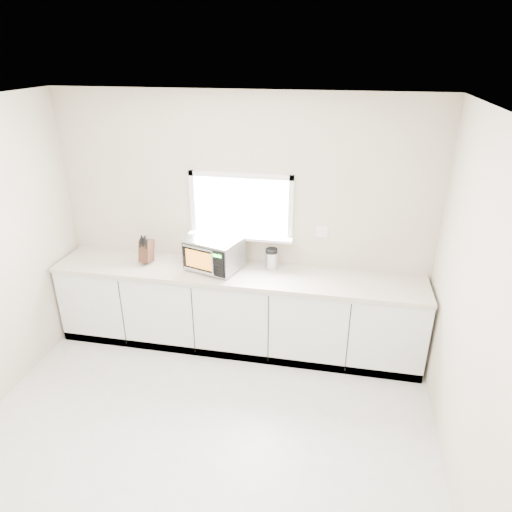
# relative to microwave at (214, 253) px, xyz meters

# --- Properties ---
(ground) EXTENTS (4.00, 4.00, 0.00)m
(ground) POSITION_rel_microwave_xyz_m (0.24, -1.72, -1.10)
(ground) COLOR beige
(ground) RESTS_ON ground
(back_wall) EXTENTS (4.00, 0.17, 2.70)m
(back_wall) POSITION_rel_microwave_xyz_m (0.24, 0.27, 0.26)
(back_wall) COLOR beige
(back_wall) RESTS_ON ground
(cabinets) EXTENTS (3.92, 0.60, 0.88)m
(cabinets) POSITION_rel_microwave_xyz_m (0.24, -0.02, -0.66)
(cabinets) COLOR silver
(cabinets) RESTS_ON ground
(countertop) EXTENTS (3.92, 0.64, 0.04)m
(countertop) POSITION_rel_microwave_xyz_m (0.24, -0.03, -0.20)
(countertop) COLOR beige
(countertop) RESTS_ON cabinets
(microwave) EXTENTS (0.62, 0.55, 0.34)m
(microwave) POSITION_rel_microwave_xyz_m (0.00, 0.00, 0.00)
(microwave) COLOR black
(microwave) RESTS_ON countertop
(knife_block) EXTENTS (0.11, 0.23, 0.33)m
(knife_block) POSITION_rel_microwave_xyz_m (-0.76, 0.01, -0.04)
(knife_block) COLOR #472719
(knife_block) RESTS_ON countertop
(cutting_board) EXTENTS (0.29, 0.07, 0.29)m
(cutting_board) POSITION_rel_microwave_xyz_m (-0.16, 0.22, -0.03)
(cutting_board) COLOR #A97241
(cutting_board) RESTS_ON countertop
(coffee_grinder) EXTENTS (0.13, 0.13, 0.23)m
(coffee_grinder) POSITION_rel_microwave_xyz_m (0.59, 0.12, -0.07)
(coffee_grinder) COLOR #BABDC2
(coffee_grinder) RESTS_ON countertop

